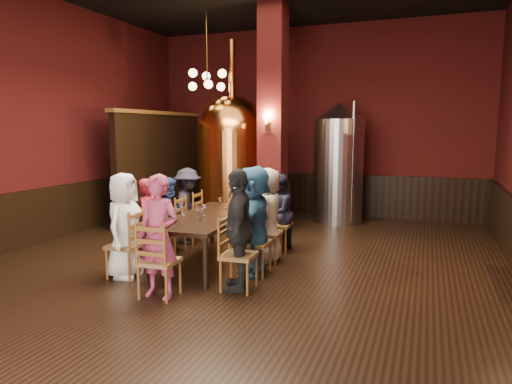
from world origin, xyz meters
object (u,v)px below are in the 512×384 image
at_px(person_0, 124,225).
at_px(rose_vase, 239,192).
at_px(dining_table, 209,219).
at_px(steel_vessel, 338,163).
at_px(person_1, 149,222).
at_px(person_2, 170,215).
at_px(copper_kettle, 233,158).

distance_m(person_0, rose_vase, 2.25).
height_order(dining_table, person_0, person_0).
distance_m(dining_table, steel_vessel, 4.10).
distance_m(person_1, rose_vase, 1.69).
bearing_deg(person_1, person_2, 1.04).
xyz_separation_m(person_1, copper_kettle, (-0.05, 3.34, 0.78)).
distance_m(copper_kettle, steel_vessel, 2.35).
bearing_deg(steel_vessel, dining_table, -108.51).
bearing_deg(dining_table, steel_vessel, 68.38).
bearing_deg(person_0, copper_kettle, -5.89).
bearing_deg(rose_vase, copper_kettle, 116.51).
xyz_separation_m(dining_table, person_0, (-0.79, -1.04, 0.05)).
relative_size(dining_table, copper_kettle, 0.62).
xyz_separation_m(dining_table, steel_vessel, (1.29, 3.84, 0.64)).
relative_size(dining_table, person_1, 1.85).
relative_size(dining_table, person_0, 1.66).
height_order(person_0, steel_vessel, steel_vessel).
bearing_deg(person_1, dining_table, -67.75).
xyz_separation_m(dining_table, copper_kettle, (-0.88, 2.97, 0.76)).
bearing_deg(person_1, rose_vase, -35.82).
relative_size(person_1, rose_vase, 3.61).
relative_size(person_1, copper_kettle, 0.34).
distance_m(person_1, copper_kettle, 3.43).
bearing_deg(dining_table, person_1, -158.78).
bearing_deg(person_1, copper_kettle, -1.15).
distance_m(person_2, steel_vessel, 4.22).
distance_m(steel_vessel, rose_vase, 3.10).
xyz_separation_m(person_2, copper_kettle, (-0.02, 2.68, 0.80)).
xyz_separation_m(person_1, steel_vessel, (2.12, 4.22, 0.66)).
bearing_deg(copper_kettle, person_2, -89.61).
relative_size(dining_table, person_2, 1.91).
distance_m(person_1, steel_vessel, 4.77).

